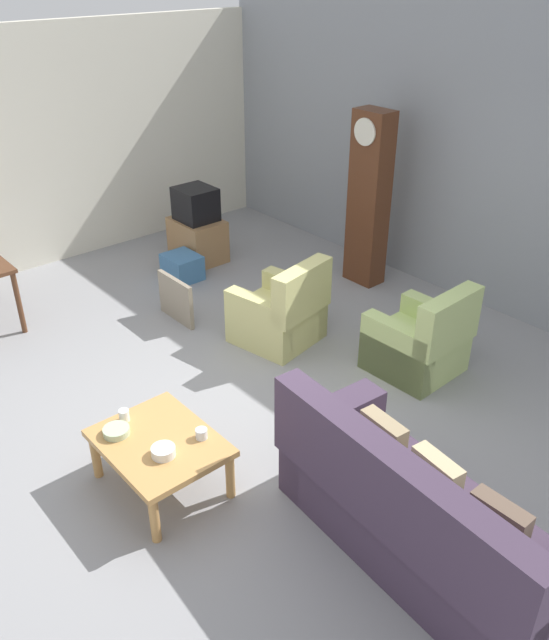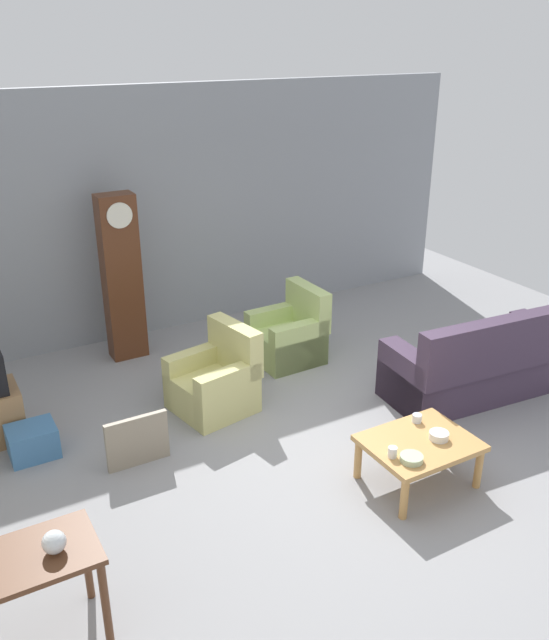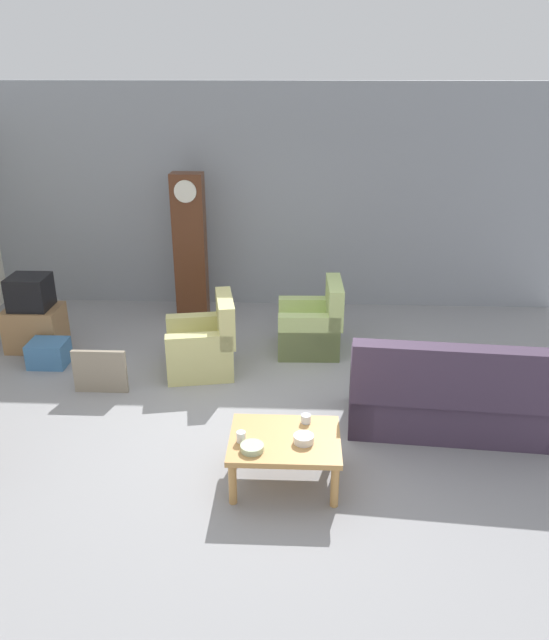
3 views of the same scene
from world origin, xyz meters
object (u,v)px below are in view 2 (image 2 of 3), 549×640
object	(u,v)px
glass_dome_cloche	(54,542)
bowl_white_stacked	(439,436)
framed_picture_leaning	(137,441)
couch_floral	(480,365)
cup_blue_rimmed	(417,418)
coffee_table_wood	(419,447)
cup_white_porcelain	(392,452)
armchair_olive_far	(289,336)
grandfather_clock	(122,278)
armchair_olive_near	(216,383)
bowl_shallow_green	(411,458)
storage_box_blue	(33,441)

from	to	relation	value
glass_dome_cloche	bowl_white_stacked	bearing A→B (deg)	1.68
framed_picture_leaning	glass_dome_cloche	distance (m)	2.07
couch_floral	cup_blue_rimmed	distance (m)	1.64
coffee_table_wood	cup_white_porcelain	bearing A→B (deg)	-169.06
armchair_olive_far	bowl_white_stacked	world-z (taller)	armchair_olive_far
couch_floral	cup_white_porcelain	distance (m)	2.28
glass_dome_cloche	cup_blue_rimmed	bearing A→B (deg)	7.05
couch_floral	grandfather_clock	size ratio (longest dim) A/B	1.05
couch_floral	grandfather_clock	bearing A→B (deg)	136.99
armchair_olive_near	bowl_white_stacked	bearing A→B (deg)	-61.09
grandfather_clock	cup_white_porcelain	bearing A→B (deg)	-74.63
armchair_olive_near	framed_picture_leaning	distance (m)	1.22
bowl_white_stacked	cup_white_porcelain	bearing A→B (deg)	-178.81
bowl_shallow_green	coffee_table_wood	bearing A→B (deg)	36.47
glass_dome_cloche	bowl_white_stacked	world-z (taller)	glass_dome_cloche
armchair_olive_far	glass_dome_cloche	world-z (taller)	armchair_olive_far
couch_floral	framed_picture_leaning	distance (m)	3.83
couch_floral	armchair_olive_far	distance (m)	2.29
grandfather_clock	bowl_shallow_green	size ratio (longest dim) A/B	10.38
framed_picture_leaning	glass_dome_cloche	bearing A→B (deg)	-122.66
armchair_olive_near	coffee_table_wood	world-z (taller)	armchair_olive_near
cup_white_porcelain	bowl_white_stacked	size ratio (longest dim) A/B	0.55
grandfather_clock	glass_dome_cloche	distance (m)	4.34
framed_picture_leaning	glass_dome_cloche	size ratio (longest dim) A/B	3.90
armchair_olive_far	coffee_table_wood	xyz separation A→B (m)	(-0.27, -2.72, 0.07)
coffee_table_wood	cup_blue_rimmed	size ratio (longest dim) A/B	10.83
glass_dome_cloche	bowl_white_stacked	xyz separation A→B (m)	(3.33, 0.10, -0.34)
glass_dome_cloche	cup_blue_rimmed	world-z (taller)	glass_dome_cloche
glass_dome_cloche	cup_white_porcelain	bearing A→B (deg)	1.77
coffee_table_wood	cup_blue_rimmed	xyz separation A→B (m)	(0.18, 0.26, 0.10)
storage_box_blue	bowl_white_stacked	xyz separation A→B (m)	(3.10, -2.21, 0.32)
armchair_olive_near	storage_box_blue	world-z (taller)	armchair_olive_near
armchair_olive_near	storage_box_blue	distance (m)	1.92
glass_dome_cloche	bowl_white_stacked	distance (m)	3.35
armchair_olive_near	glass_dome_cloche	size ratio (longest dim) A/B	5.97
coffee_table_wood	glass_dome_cloche	distance (m)	3.21
cup_blue_rimmed	glass_dome_cloche	bearing A→B (deg)	-172.95
armchair_olive_near	coffee_table_wood	distance (m)	2.33
framed_picture_leaning	glass_dome_cloche	xyz separation A→B (m)	(-1.07, -1.67, 0.57)
cup_blue_rimmed	bowl_shallow_green	size ratio (longest dim) A/B	0.45
coffee_table_wood	storage_box_blue	world-z (taller)	coffee_table_wood
bowl_shallow_green	armchair_olive_near	bearing A→B (deg)	108.33
grandfather_clock	bowl_white_stacked	distance (m)	4.24
armchair_olive_near	armchair_olive_far	distance (m)	1.44
coffee_table_wood	grandfather_clock	xyz separation A→B (m)	(-1.44, 3.82, 0.66)
couch_floral	storage_box_blue	distance (m)	4.78
storage_box_blue	bowl_white_stacked	world-z (taller)	bowl_white_stacked
armchair_olive_far	bowl_shallow_green	world-z (taller)	armchair_olive_far
coffee_table_wood	glass_dome_cloche	xyz separation A→B (m)	(-3.17, -0.16, 0.44)
cup_blue_rimmed	grandfather_clock	bearing A→B (deg)	114.47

